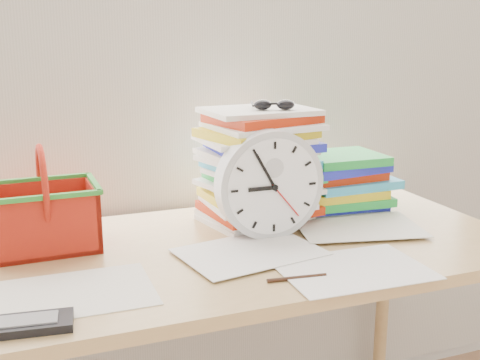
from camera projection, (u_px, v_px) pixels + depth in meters
name	position (u px, v px, depth m)	size (l,w,h in m)	color
curtain	(191.00, 18.00, 1.70)	(2.40, 0.01, 2.50)	beige
desk	(239.00, 272.00, 1.51)	(1.40, 0.70, 0.75)	tan
paper_stack	(258.00, 166.00, 1.64)	(0.31, 0.26, 0.31)	white
clock	(269.00, 184.00, 1.51)	(0.28, 0.28, 0.06)	#B9BABC
sunglasses	(274.00, 105.00, 1.58)	(0.12, 0.10, 0.03)	black
book_stack	(342.00, 182.00, 1.76)	(0.28, 0.22, 0.17)	white
basket	(44.00, 199.00, 1.43)	(0.25, 0.19, 0.25)	red
pen	(297.00, 278.00, 1.27)	(0.01, 0.01, 0.13)	black
calculator	(27.00, 324.00, 1.06)	(0.16, 0.07, 0.02)	black
scattered_papers	(239.00, 242.00, 1.49)	(1.26, 0.42, 0.02)	white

